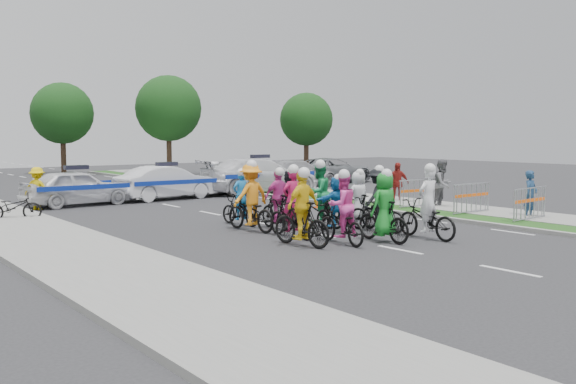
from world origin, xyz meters
TOP-DOWN VIEW (x-y plane):
  - ground at (0.00, 0.00)m, footprint 90.00×90.00m
  - curb_right at (5.10, 5.00)m, footprint 0.20×60.00m
  - grass_strip at (5.80, 5.00)m, footprint 1.20×60.00m
  - sidewalk_right at (7.60, 5.00)m, footprint 2.40×60.00m
  - sidewalk_left at (-6.50, 5.00)m, footprint 3.00×60.00m
  - rider_0 at (1.80, 0.74)m, footprint 0.74×1.99m
  - rider_1 at (0.52, 1.05)m, footprint 0.80×1.81m
  - rider_2 at (-0.53, 1.50)m, footprint 0.88×1.93m
  - rider_3 at (-1.55, 1.84)m, footprint 1.04×1.93m
  - rider_4 at (1.64, 2.42)m, footprint 1.16×1.96m
  - rider_5 at (0.64, 3.04)m, footprint 1.34×1.60m
  - rider_6 at (-0.95, 3.05)m, footprint 0.68×1.94m
  - rider_7 at (1.86, 3.45)m, footprint 0.74×1.67m
  - rider_8 at (0.91, 4.14)m, footprint 1.06×2.08m
  - rider_9 at (-0.34, 4.49)m, footprint 0.94×1.76m
  - rider_10 at (-1.17, 4.69)m, footprint 1.19×2.07m
  - rider_11 at (0.73, 5.33)m, footprint 1.45×1.72m
  - rider_12 at (-0.76, 5.88)m, footprint 0.77×1.76m
  - police_car_0 at (-2.89, 14.24)m, footprint 4.26×1.98m
  - police_car_1 at (1.02, 14.36)m, footprint 4.46×1.91m
  - police_car_2 at (5.74, 14.20)m, footprint 6.03×3.16m
  - civilian_sedan at (9.10, 15.80)m, footprint 5.13×2.45m
  - civilian_suv at (12.86, 17.29)m, footprint 5.25×2.66m
  - spectator_0 at (7.57, 1.32)m, footprint 0.62×0.45m
  - spectator_1 at (7.56, 4.92)m, footprint 0.96×0.78m
  - spectator_2 at (7.58, 7.24)m, footprint 1.04×0.85m
  - marshal_hiviz at (-4.52, 13.69)m, footprint 1.14×1.13m
  - barrier_0 at (6.70, 0.79)m, footprint 2.03×0.66m
  - barrier_1 at (6.70, 2.98)m, footprint 2.01×0.54m
  - barrier_2 at (6.70, 5.29)m, footprint 2.03×0.63m
  - cone_0 at (4.19, 7.97)m, footprint 0.40×0.40m
  - cone_1 at (6.22, 11.97)m, footprint 0.40×0.40m
  - parked_bike at (-6.03, 11.08)m, footprint 1.82×1.03m
  - tree_1 at (9.00, 30.00)m, footprint 4.55×4.55m
  - tree_2 at (18.00, 26.00)m, footprint 3.85×3.85m
  - tree_4 at (3.00, 34.00)m, footprint 4.20×4.20m

SIDE VIEW (x-z plane):
  - ground at x=0.00m, z-range 0.00..0.00m
  - grass_strip at x=5.80m, z-range 0.00..0.11m
  - curb_right at x=5.10m, z-range 0.00..0.12m
  - sidewalk_right at x=7.60m, z-range 0.00..0.13m
  - sidewalk_left at x=-6.50m, z-range 0.00..0.13m
  - cone_0 at x=4.19m, z-range -0.01..0.69m
  - cone_1 at x=6.22m, z-range -0.01..0.69m
  - parked_bike at x=-6.03m, z-range 0.00..0.90m
  - barrier_0 at x=6.70m, z-range 0.00..1.12m
  - barrier_1 at x=6.70m, z-range 0.00..1.12m
  - barrier_2 at x=6.70m, z-range 0.00..1.12m
  - rider_12 at x=-0.76m, z-range -0.29..1.45m
  - rider_6 at x=-0.95m, z-range -0.34..1.64m
  - rider_0 at x=1.80m, z-range -0.34..1.67m
  - rider_7 at x=1.86m, z-range -0.19..1.56m
  - rider_9 at x=-0.34m, z-range -0.21..1.61m
  - rider_2 at x=-0.53m, z-range -0.25..1.66m
  - police_car_0 at x=-2.89m, z-range 0.00..1.41m
  - rider_5 at x=0.64m, z-range -0.12..1.54m
  - civilian_suv at x=12.86m, z-range 0.00..1.42m
  - police_car_1 at x=1.02m, z-range 0.00..1.43m
  - civilian_sedan at x=9.10m, z-range 0.00..1.44m
  - rider_1 at x=0.52m, z-range -0.21..1.69m
  - rider_4 at x=1.64m, z-range -0.22..1.69m
  - rider_11 at x=0.73m, z-range -0.13..1.62m
  - rider_8 at x=0.91m, z-range -0.27..1.76m
  - rider_3 at x=-1.55m, z-range -0.23..1.74m
  - marshal_hiviz at x=-4.52m, z-range 0.00..1.58m
  - rider_10 at x=-1.17m, z-range -0.24..1.81m
  - spectator_0 at x=7.57m, z-range 0.00..1.60m
  - spectator_2 at x=7.58m, z-range 0.00..1.65m
  - police_car_2 at x=5.74m, z-range 0.00..1.67m
  - spectator_1 at x=7.56m, z-range 0.00..1.85m
  - tree_2 at x=18.00m, z-range 0.95..6.72m
  - tree_4 at x=3.00m, z-range 1.04..7.34m
  - tree_1 at x=9.00m, z-range 1.12..7.95m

